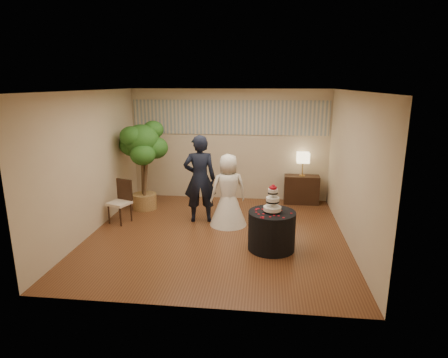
# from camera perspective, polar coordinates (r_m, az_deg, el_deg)

# --- Properties ---
(floor) EXTENTS (5.00, 5.00, 0.00)m
(floor) POSITION_cam_1_polar(r_m,az_deg,el_deg) (7.54, -1.11, -8.50)
(floor) COLOR brown
(floor) RESTS_ON ground
(ceiling) EXTENTS (5.00, 5.00, 0.00)m
(ceiling) POSITION_cam_1_polar(r_m,az_deg,el_deg) (6.94, -1.23, 13.31)
(ceiling) COLOR white
(ceiling) RESTS_ON wall_back
(wall_back) EXTENTS (5.00, 0.06, 2.80)m
(wall_back) POSITION_cam_1_polar(r_m,az_deg,el_deg) (9.55, 0.83, 5.19)
(wall_back) COLOR beige
(wall_back) RESTS_ON ground
(wall_front) EXTENTS (5.00, 0.06, 2.80)m
(wall_front) POSITION_cam_1_polar(r_m,az_deg,el_deg) (4.73, -5.19, -4.58)
(wall_front) COLOR beige
(wall_front) RESTS_ON ground
(wall_left) EXTENTS (0.06, 5.00, 2.80)m
(wall_left) POSITION_cam_1_polar(r_m,az_deg,el_deg) (7.84, -19.62, 2.29)
(wall_left) COLOR beige
(wall_left) RESTS_ON ground
(wall_right) EXTENTS (0.06, 5.00, 2.80)m
(wall_right) POSITION_cam_1_polar(r_m,az_deg,el_deg) (7.22, 18.91, 1.36)
(wall_right) COLOR beige
(wall_right) RESTS_ON ground
(mural_border) EXTENTS (4.90, 0.02, 0.85)m
(mural_border) POSITION_cam_1_polar(r_m,az_deg,el_deg) (9.44, 0.83, 9.36)
(mural_border) COLOR #AEAEA0
(mural_border) RESTS_ON wall_back
(groom) EXTENTS (0.76, 0.57, 1.89)m
(groom) POSITION_cam_1_polar(r_m,az_deg,el_deg) (8.00, -3.71, 0.01)
(groom) COLOR black
(groom) RESTS_ON floor
(bride) EXTENTS (1.00, 1.00, 1.53)m
(bride) POSITION_cam_1_polar(r_m,az_deg,el_deg) (7.82, 0.66, -1.68)
(bride) COLOR white
(bride) RESTS_ON floor
(cake_table) EXTENTS (1.05, 1.05, 0.71)m
(cake_table) POSITION_cam_1_polar(r_m,az_deg,el_deg) (6.86, 7.26, -7.79)
(cake_table) COLOR black
(cake_table) RESTS_ON floor
(wedding_cake) EXTENTS (0.32, 0.32, 0.51)m
(wedding_cake) POSITION_cam_1_polar(r_m,az_deg,el_deg) (6.66, 7.43, -2.93)
(wedding_cake) COLOR white
(wedding_cake) RESTS_ON cake_table
(console) EXTENTS (0.86, 0.39, 0.71)m
(console) POSITION_cam_1_polar(r_m,az_deg,el_deg) (9.53, 11.71, -1.58)
(console) COLOR black
(console) RESTS_ON floor
(table_lamp) EXTENTS (0.30, 0.30, 0.58)m
(table_lamp) POSITION_cam_1_polar(r_m,az_deg,el_deg) (9.37, 11.91, 2.21)
(table_lamp) COLOR beige
(table_lamp) RESTS_ON console
(ficus_tree) EXTENTS (1.20, 1.20, 2.13)m
(ficus_tree) POSITION_cam_1_polar(r_m,az_deg,el_deg) (8.96, -12.28, 2.05)
(ficus_tree) COLOR #265B1C
(ficus_tree) RESTS_ON floor
(side_chair) EXTENTS (0.56, 0.57, 0.93)m
(side_chair) POSITION_cam_1_polar(r_m,az_deg,el_deg) (8.33, -15.67, -3.39)
(side_chair) COLOR black
(side_chair) RESTS_ON floor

